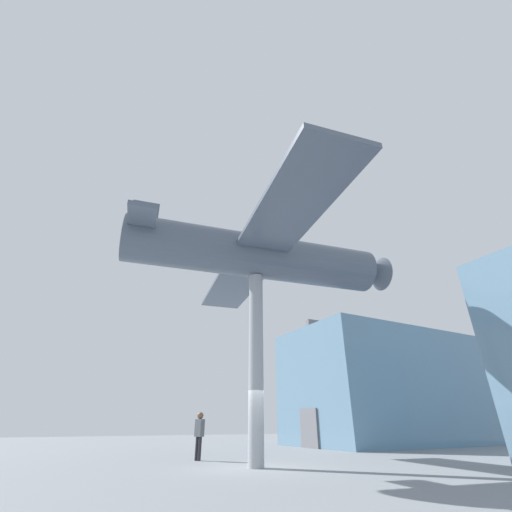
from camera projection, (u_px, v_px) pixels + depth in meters
The scene contains 5 objects.
ground_plane at pixel (256, 468), 11.78m from camera, with size 80.00×80.00×0.00m, color gray.
glass_pavilion_left at pixel (382, 387), 26.22m from camera, with size 8.17×14.12×8.36m.
support_pylon_central at pixel (256, 361), 13.36m from camera, with size 0.58×0.58×7.17m.
suspended_airplane at pixel (261, 257), 15.45m from camera, with size 15.24×12.77×2.80m.
visitor_person at pixel (199, 432), 14.63m from camera, with size 0.45×0.35×1.84m.
Camera 1 is at (12.21, -6.45, 1.36)m, focal length 24.00 mm.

